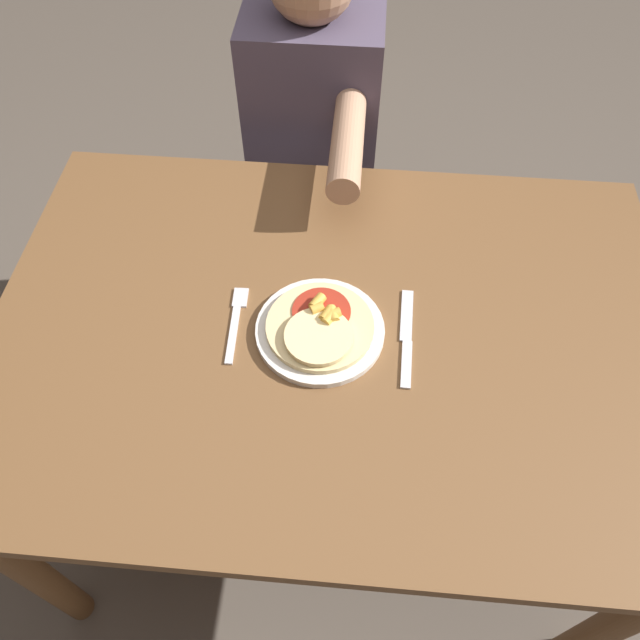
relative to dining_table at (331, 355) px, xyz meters
The scene contains 7 objects.
ground_plane 0.64m from the dining_table, ahead, with size 8.00×8.00×0.00m, color brown.
dining_table is the anchor object (origin of this frame).
plate 0.11m from the dining_table, 144.88° to the right, with size 0.24×0.24×0.01m.
pizza 0.13m from the dining_table, 137.84° to the right, with size 0.20×0.20×0.04m.
fork 0.21m from the dining_table, behind, with size 0.03×0.18×0.00m.
knife 0.17m from the dining_table, ahead, with size 0.03×0.22×0.00m.
person_diner 0.67m from the dining_table, 98.30° to the left, with size 0.33×0.52×1.16m.
Camera 1 is at (0.04, -0.68, 1.69)m, focal length 35.00 mm.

